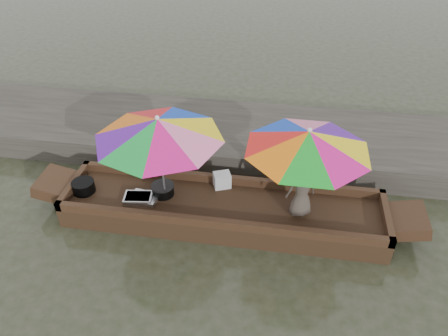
# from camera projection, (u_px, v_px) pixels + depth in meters

# --- Properties ---
(water) EXTENTS (80.00, 80.00, 0.00)m
(water) POSITION_uv_depth(u_px,v_px,m) (223.00, 219.00, 7.33)
(water) COLOR #272B19
(water) RESTS_ON ground
(dock) EXTENTS (22.00, 2.20, 0.50)m
(dock) POSITION_uv_depth(u_px,v_px,m) (240.00, 137.00, 8.93)
(dock) COLOR #2D2B26
(dock) RESTS_ON ground
(boat_hull) EXTENTS (5.24, 1.20, 0.35)m
(boat_hull) POSITION_uv_depth(u_px,v_px,m) (223.00, 212.00, 7.23)
(boat_hull) COLOR #301E10
(boat_hull) RESTS_ON water
(cooking_pot) EXTENTS (0.38, 0.38, 0.20)m
(cooking_pot) POSITION_uv_depth(u_px,v_px,m) (83.00, 187.00, 7.32)
(cooking_pot) COLOR black
(cooking_pot) RESTS_ON boat_hull
(tray_crayfish) EXTENTS (0.49, 0.37, 0.09)m
(tray_crayfish) POSITION_uv_depth(u_px,v_px,m) (138.00, 198.00, 7.17)
(tray_crayfish) COLOR silver
(tray_crayfish) RESTS_ON boat_hull
(tray_scallop) EXTENTS (0.50, 0.38, 0.06)m
(tray_scallop) POSITION_uv_depth(u_px,v_px,m) (144.00, 198.00, 7.20)
(tray_scallop) COLOR silver
(tray_scallop) RESTS_ON boat_hull
(charcoal_grill) EXTENTS (0.37, 0.37, 0.17)m
(charcoal_grill) POSITION_uv_depth(u_px,v_px,m) (163.00, 190.00, 7.27)
(charcoal_grill) COLOR black
(charcoal_grill) RESTS_ON boat_hull
(supply_bag) EXTENTS (0.34, 0.31, 0.26)m
(supply_bag) POSITION_uv_depth(u_px,v_px,m) (222.00, 180.00, 7.41)
(supply_bag) COLOR silver
(supply_bag) RESTS_ON boat_hull
(vendor) EXTENTS (0.55, 0.46, 0.96)m
(vendor) POSITION_uv_depth(u_px,v_px,m) (302.00, 189.00, 6.66)
(vendor) COLOR #463D35
(vendor) RESTS_ON boat_hull
(umbrella_bow) EXTENTS (2.09, 2.09, 1.55)m
(umbrella_bow) POSITION_uv_depth(u_px,v_px,m) (161.00, 160.00, 6.78)
(umbrella_bow) COLOR yellow
(umbrella_bow) RESTS_ON boat_hull
(umbrella_stern) EXTENTS (2.45, 2.45, 1.55)m
(umbrella_stern) POSITION_uv_depth(u_px,v_px,m) (304.00, 173.00, 6.51)
(umbrella_stern) COLOR yellow
(umbrella_stern) RESTS_ON boat_hull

